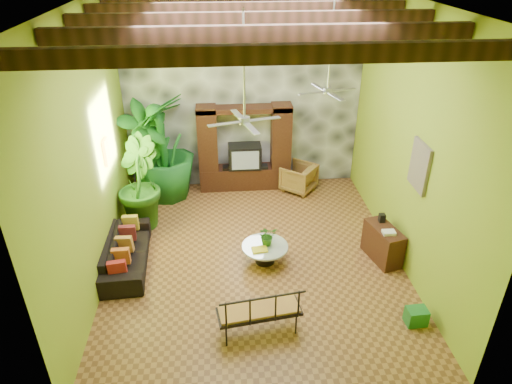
{
  "coord_description": "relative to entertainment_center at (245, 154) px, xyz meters",
  "views": [
    {
      "loc": [
        -0.64,
        -7.77,
        5.91
      ],
      "look_at": [
        0.05,
        0.2,
        1.46
      ],
      "focal_mm": 32.0,
      "sensor_mm": 36.0,
      "label": 1
    }
  ],
  "objects": [
    {
      "name": "tall_plant_a",
      "position": [
        -2.44,
        -0.39,
        0.32
      ],
      "size": [
        1.64,
        1.56,
        2.58
      ],
      "primitive_type": "imported",
      "rotation": [
        0.0,
        0.0,
        0.65
      ],
      "color": "#19611A",
      "rests_on": "ground"
    },
    {
      "name": "coffee_table",
      "position": [
        0.2,
        -3.32,
        -0.71
      ],
      "size": [
        0.95,
        0.95,
        0.4
      ],
      "rotation": [
        0.0,
        0.0,
        -0.29
      ],
      "color": "black",
      "rests_on": "ground"
    },
    {
      "name": "sofa",
      "position": [
        -2.65,
        -3.16,
        -0.65
      ],
      "size": [
        0.96,
        2.21,
        0.63
      ],
      "primitive_type": "imported",
      "rotation": [
        0.0,
        0.0,
        1.62
      ],
      "color": "black",
      "rests_on": "ground"
    },
    {
      "name": "side_console",
      "position": [
        2.65,
        -3.42,
        -0.59
      ],
      "size": [
        0.65,
        1.02,
        0.76
      ],
      "primitive_type": "cube",
      "rotation": [
        0.0,
        0.0,
        0.25
      ],
      "color": "#361D11",
      "rests_on": "ground"
    },
    {
      "name": "wall_art_painting",
      "position": [
        2.96,
        -3.74,
        1.33
      ],
      "size": [
        0.06,
        0.7,
        0.9
      ],
      "primitive_type": "cube",
      "color": "#275C92",
      "rests_on": "right_wall"
    },
    {
      "name": "wicker_armchair",
      "position": [
        1.41,
        -0.29,
        -0.6
      ],
      "size": [
        1.12,
        1.11,
        0.73
      ],
      "primitive_type": "imported",
      "rotation": [
        0.0,
        0.0,
        4.05
      ],
      "color": "olive",
      "rests_on": "ground"
    },
    {
      "name": "back_wall",
      "position": [
        0.0,
        0.36,
        1.53
      ],
      "size": [
        6.0,
        0.02,
        5.0
      ],
      "primitive_type": "cube",
      "color": "#8DAB27",
      "rests_on": "ground"
    },
    {
      "name": "centerpiece_plant",
      "position": [
        0.25,
        -3.26,
        -0.36
      ],
      "size": [
        0.46,
        0.43,
        0.41
      ],
      "primitive_type": "imported",
      "rotation": [
        0.0,
        0.0,
        0.35
      ],
      "color": "#275E18",
      "rests_on": "coffee_table"
    },
    {
      "name": "green_bin",
      "position": [
        2.65,
        -5.29,
        -0.81
      ],
      "size": [
        0.37,
        0.28,
        0.31
      ],
      "primitive_type": "cube",
      "rotation": [
        0.0,
        0.0,
        0.05
      ],
      "color": "#1B661E",
      "rests_on": "ground"
    },
    {
      "name": "yellow_tray",
      "position": [
        0.08,
        -3.46,
        -0.55
      ],
      "size": [
        0.33,
        0.25,
        0.03
      ],
      "primitive_type": "cube",
      "rotation": [
        0.0,
        0.0,
        0.11
      ],
      "color": "yellow",
      "rests_on": "coffee_table"
    },
    {
      "name": "tall_plant_c",
      "position": [
        -2.04,
        -0.3,
        0.38
      ],
      "size": [
        1.98,
        1.98,
        2.7
      ],
      "primitive_type": "imported",
      "rotation": [
        0.0,
        0.0,
        4.31
      ],
      "color": "#1A6320",
      "rests_on": "ground"
    },
    {
      "name": "ceiling_fan_front",
      "position": [
        -0.2,
        -3.54,
        2.44
      ],
      "size": [
        1.28,
        1.28,
        1.86
      ],
      "color": "#AEAEB3",
      "rests_on": "ceiling"
    },
    {
      "name": "iron_bench",
      "position": [
        -0.1,
        -5.32,
        -0.42
      ],
      "size": [
        1.46,
        0.71,
        0.57
      ],
      "rotation": [
        0.0,
        0.0,
        0.14
      ],
      "color": "black",
      "rests_on": "ground"
    },
    {
      "name": "right_wall",
      "position": [
        3.0,
        -3.14,
        1.53
      ],
      "size": [
        0.02,
        7.0,
        5.0
      ],
      "primitive_type": "cube",
      "color": "#8DAB27",
      "rests_on": "ground"
    },
    {
      "name": "ceiling_fan_back",
      "position": [
        1.6,
        -1.94,
        2.44
      ],
      "size": [
        1.28,
        1.28,
        1.86
      ],
      "color": "#AEAEB3",
      "rests_on": "ceiling"
    },
    {
      "name": "entertainment_center",
      "position": [
        0.0,
        0.0,
        0.0
      ],
      "size": [
        2.4,
        0.55,
        2.3
      ],
      "color": "black",
      "rests_on": "ground"
    },
    {
      "name": "left_wall",
      "position": [
        -3.0,
        -3.14,
        1.53
      ],
      "size": [
        0.02,
        7.0,
        5.0
      ],
      "primitive_type": "cube",
      "color": "#8DAB27",
      "rests_on": "ground"
    },
    {
      "name": "ceiling_beams",
      "position": [
        0.0,
        -3.14,
        3.81
      ],
      "size": [
        5.95,
        5.36,
        0.22
      ],
      "color": "black",
      "rests_on": "ceiling"
    },
    {
      "name": "ceiling",
      "position": [
        0.0,
        -3.14,
        4.03
      ],
      "size": [
        6.0,
        7.0,
        0.02
      ],
      "primitive_type": "cube",
      "color": "silver",
      "rests_on": "back_wall"
    },
    {
      "name": "tall_plant_b",
      "position": [
        -2.53,
        -1.61,
        0.11
      ],
      "size": [
        1.3,
        1.43,
        2.15
      ],
      "primitive_type": "imported",
      "rotation": [
        0.0,
        0.0,
        1.92
      ],
      "color": "#235C18",
      "rests_on": "ground"
    },
    {
      "name": "stone_accent_wall",
      "position": [
        0.0,
        0.3,
        1.53
      ],
      "size": [
        5.98,
        0.1,
        4.98
      ],
      "primitive_type": "cube",
      "color": "#323439",
      "rests_on": "ground"
    },
    {
      "name": "ground",
      "position": [
        0.0,
        -3.14,
        -0.97
      ],
      "size": [
        7.0,
        7.0,
        0.0
      ],
      "primitive_type": "plane",
      "color": "brown",
      "rests_on": "ground"
    },
    {
      "name": "wall_art_mask",
      "position": [
        -2.96,
        -2.14,
        1.13
      ],
      "size": [
        0.06,
        0.32,
        0.55
      ],
      "primitive_type": "cube",
      "color": "yellow",
      "rests_on": "left_wall"
    }
  ]
}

